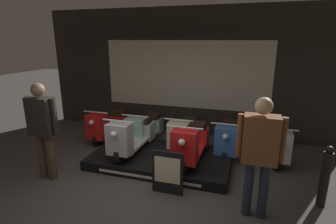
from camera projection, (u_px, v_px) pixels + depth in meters
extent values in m
plane|color=#423D38|center=(132.00, 201.00, 4.06)|extent=(30.00, 30.00, 0.00)
cube|color=#28231E|center=(185.00, 73.00, 6.69)|extent=(7.73, 0.08, 3.20)
cube|color=beige|center=(184.00, 75.00, 6.66)|extent=(4.25, 0.01, 1.70)
cube|color=black|center=(161.00, 159.00, 5.29)|extent=(2.73, 1.53, 0.19)
cube|color=silver|center=(147.00, 177.00, 4.58)|extent=(1.91, 0.01, 0.05)
cylinder|color=black|center=(120.00, 155.00, 4.85)|extent=(0.09, 0.33, 0.33)
cylinder|color=black|center=(144.00, 134.00, 5.93)|extent=(0.09, 0.33, 0.33)
cube|color=#BCBCC1|center=(133.00, 144.00, 5.39)|extent=(0.41, 1.08, 0.05)
cube|color=#BCBCC1|center=(119.00, 139.00, 4.79)|extent=(0.43, 0.29, 0.58)
cube|color=#BCBCC1|center=(143.00, 131.00, 5.89)|extent=(0.45, 0.34, 0.37)
cube|color=black|center=(143.00, 120.00, 5.81)|extent=(0.33, 0.31, 0.12)
cylinder|color=silver|center=(118.00, 121.00, 4.69)|extent=(0.62, 0.03, 0.03)
sphere|color=white|center=(113.00, 134.00, 4.56)|extent=(0.11, 0.11, 0.11)
cylinder|color=black|center=(184.00, 164.00, 4.50)|extent=(0.09, 0.33, 0.33)
cylinder|color=black|center=(197.00, 140.00, 5.58)|extent=(0.09, 0.33, 0.33)
cube|color=red|center=(191.00, 151.00, 5.04)|extent=(0.41, 1.08, 0.05)
cube|color=red|center=(185.00, 147.00, 4.44)|extent=(0.43, 0.29, 0.58)
cube|color=red|center=(197.00, 136.00, 5.53)|extent=(0.45, 0.34, 0.37)
cube|color=black|center=(197.00, 125.00, 5.46)|extent=(0.33, 0.31, 0.12)
cylinder|color=silver|center=(185.00, 128.00, 4.34)|extent=(0.62, 0.03, 0.03)
sphere|color=white|center=(182.00, 142.00, 4.21)|extent=(0.11, 0.11, 0.11)
cylinder|color=black|center=(97.00, 139.00, 6.13)|extent=(0.09, 0.33, 0.33)
cylinder|color=black|center=(121.00, 124.00, 7.21)|extent=(0.09, 0.33, 0.33)
cube|color=red|center=(110.00, 131.00, 6.67)|extent=(0.41, 1.08, 0.05)
cube|color=red|center=(97.00, 127.00, 6.07)|extent=(0.43, 0.29, 0.58)
cube|color=red|center=(120.00, 122.00, 7.16)|extent=(0.45, 0.34, 0.37)
cube|color=black|center=(119.00, 113.00, 7.09)|extent=(0.33, 0.31, 0.12)
cylinder|color=silver|center=(96.00, 112.00, 5.97)|extent=(0.62, 0.03, 0.03)
sphere|color=white|center=(91.00, 123.00, 5.84)|extent=(0.11, 0.11, 0.11)
cylinder|color=black|center=(136.00, 144.00, 5.84)|extent=(0.09, 0.33, 0.33)
cylinder|color=black|center=(154.00, 128.00, 6.92)|extent=(0.09, 0.33, 0.33)
cube|color=#8EC6AD|center=(146.00, 136.00, 6.39)|extent=(0.41, 1.08, 0.05)
cube|color=#8EC6AD|center=(136.00, 131.00, 5.78)|extent=(0.43, 0.29, 0.58)
cube|color=#8EC6AD|center=(154.00, 125.00, 6.88)|extent=(0.45, 0.34, 0.37)
cube|color=black|center=(153.00, 116.00, 6.80)|extent=(0.33, 0.31, 0.12)
cylinder|color=silver|center=(135.00, 116.00, 5.68)|extent=(0.62, 0.03, 0.03)
sphere|color=white|center=(131.00, 127.00, 5.55)|extent=(0.11, 0.11, 0.11)
cylinder|color=black|center=(178.00, 149.00, 5.56)|extent=(0.09, 0.33, 0.33)
cylinder|color=black|center=(190.00, 131.00, 6.64)|extent=(0.09, 0.33, 0.33)
cube|color=beige|center=(185.00, 140.00, 6.10)|extent=(0.41, 1.08, 0.05)
cube|color=beige|center=(178.00, 136.00, 5.50)|extent=(0.43, 0.29, 0.58)
cube|color=beige|center=(190.00, 129.00, 6.60)|extent=(0.45, 0.34, 0.37)
cube|color=black|center=(190.00, 119.00, 6.52)|extent=(0.33, 0.31, 0.12)
cylinder|color=silver|center=(178.00, 120.00, 5.40)|extent=(0.62, 0.03, 0.03)
sphere|color=white|center=(176.00, 131.00, 5.27)|extent=(0.11, 0.11, 0.11)
cylinder|color=black|center=(225.00, 155.00, 5.28)|extent=(0.09, 0.33, 0.33)
cylinder|color=black|center=(230.00, 136.00, 6.36)|extent=(0.09, 0.33, 0.33)
cube|color=#386BBC|center=(227.00, 145.00, 5.82)|extent=(0.41, 1.08, 0.05)
cube|color=#386BBC|center=(226.00, 141.00, 5.22)|extent=(0.43, 0.29, 0.58)
cube|color=#386BBC|center=(230.00, 133.00, 6.31)|extent=(0.45, 0.34, 0.37)
cube|color=black|center=(230.00, 123.00, 6.24)|extent=(0.33, 0.31, 0.12)
cylinder|color=silver|center=(227.00, 124.00, 5.12)|extent=(0.62, 0.03, 0.03)
sphere|color=white|center=(225.00, 137.00, 4.99)|extent=(0.11, 0.11, 0.11)
cylinder|color=black|center=(277.00, 162.00, 5.00)|extent=(0.09, 0.33, 0.33)
cylinder|color=black|center=(273.00, 140.00, 6.08)|extent=(0.09, 0.33, 0.33)
cube|color=#BCBCC1|center=(275.00, 150.00, 5.54)|extent=(0.41, 1.08, 0.05)
cube|color=#BCBCC1|center=(279.00, 147.00, 4.94)|extent=(0.43, 0.29, 0.58)
cube|color=#BCBCC1|center=(273.00, 137.00, 6.03)|extent=(0.45, 0.34, 0.37)
cube|color=black|center=(274.00, 127.00, 5.96)|extent=(0.33, 0.31, 0.12)
cylinder|color=silver|center=(281.00, 129.00, 4.84)|extent=(0.62, 0.03, 0.03)
sphere|color=white|center=(281.00, 142.00, 4.71)|extent=(0.11, 0.11, 0.11)
cylinder|color=#473828|center=(42.00, 156.00, 4.68)|extent=(0.13, 0.13, 0.83)
cylinder|color=#473828|center=(51.00, 157.00, 4.62)|extent=(0.13, 0.13, 0.83)
cube|color=black|center=(41.00, 116.00, 4.45)|extent=(0.44, 0.25, 0.66)
cylinder|color=black|center=(29.00, 113.00, 4.52)|extent=(0.08, 0.08, 0.60)
cylinder|color=black|center=(54.00, 116.00, 4.36)|extent=(0.08, 0.08, 0.60)
sphere|color=brown|center=(38.00, 90.00, 4.32)|extent=(0.22, 0.22, 0.22)
cylinder|color=#232838|center=(248.00, 188.00, 3.66)|extent=(0.13, 0.13, 0.83)
cylinder|color=#232838|center=(263.00, 191.00, 3.60)|extent=(0.13, 0.13, 0.83)
cube|color=brown|center=(261.00, 140.00, 3.43)|extent=(0.46, 0.26, 0.65)
cylinder|color=brown|center=(240.00, 135.00, 3.50)|extent=(0.08, 0.08, 0.60)
cylinder|color=brown|center=(283.00, 140.00, 3.35)|extent=(0.08, 0.08, 0.60)
sphere|color=tan|center=(264.00, 106.00, 3.31)|extent=(0.22, 0.22, 0.22)
cube|color=black|center=(168.00, 173.00, 4.17)|extent=(0.52, 0.04, 0.73)
cube|color=beige|center=(167.00, 170.00, 4.14)|extent=(0.42, 0.01, 0.44)
cylinder|color=black|center=(324.00, 180.00, 3.84)|extent=(0.13, 0.13, 0.87)
sphere|color=black|center=(330.00, 150.00, 3.71)|extent=(0.12, 0.12, 0.12)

